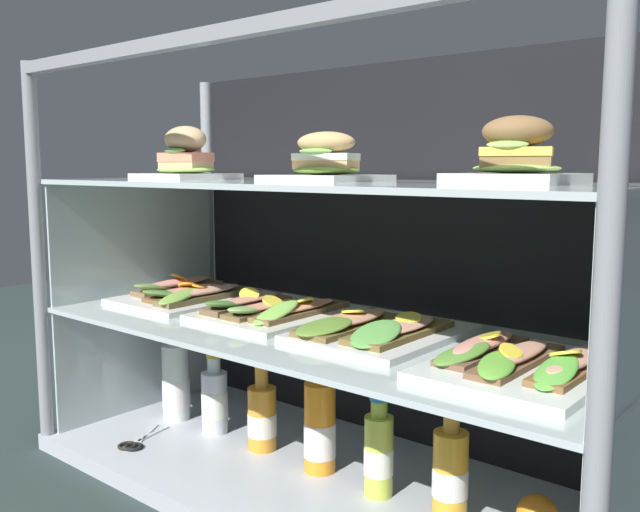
{
  "coord_description": "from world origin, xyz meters",
  "views": [
    {
      "loc": [
        0.89,
        -1.07,
        0.69
      ],
      "look_at": [
        0.0,
        0.0,
        0.51
      ],
      "focal_mm": 38.51,
      "sensor_mm": 36.0,
      "label": 1
    }
  ],
  "objects_px": {
    "plated_roll_sandwich_near_right_corner": "(516,159)",
    "open_sandwich_tray_center": "(521,363)",
    "open_sandwich_tray_left_of_center": "(188,294)",
    "juice_bottle_back_center": "(379,453)",
    "juice_bottle_back_left": "(215,400)",
    "plated_roll_sandwich_left_of_center": "(186,160)",
    "plated_roll_sandwich_right_of_center": "(326,164)",
    "open_sandwich_tray_mid_left": "(375,330)",
    "juice_bottle_front_right_end": "(262,417)",
    "juice_bottle_front_middle": "(176,382)",
    "juice_bottle_front_left_end": "(451,474)",
    "open_sandwich_tray_near_left_corner": "(272,310)",
    "kitchen_scissors": "(135,443)",
    "juice_bottle_front_fourth": "(320,428)"
  },
  "relations": [
    {
      "from": "open_sandwich_tray_left_of_center",
      "to": "open_sandwich_tray_mid_left",
      "type": "distance_m",
      "value": 0.58
    },
    {
      "from": "open_sandwich_tray_left_of_center",
      "to": "juice_bottle_front_middle",
      "type": "xyz_separation_m",
      "value": [
        -0.05,
        -0.01,
        -0.24
      ]
    },
    {
      "from": "open_sandwich_tray_mid_left",
      "to": "open_sandwich_tray_near_left_corner",
      "type": "bearing_deg",
      "value": 178.52
    },
    {
      "from": "plated_roll_sandwich_right_of_center",
      "to": "open_sandwich_tray_mid_left",
      "type": "height_order",
      "value": "plated_roll_sandwich_right_of_center"
    },
    {
      "from": "plated_roll_sandwich_left_of_center",
      "to": "juice_bottle_front_right_end",
      "type": "bearing_deg",
      "value": 13.6
    },
    {
      "from": "open_sandwich_tray_mid_left",
      "to": "juice_bottle_front_right_end",
      "type": "distance_m",
      "value": 0.41
    },
    {
      "from": "plated_roll_sandwich_near_right_corner",
      "to": "open_sandwich_tray_center",
      "type": "xyz_separation_m",
      "value": [
        0.06,
        -0.09,
        -0.33
      ]
    },
    {
      "from": "juice_bottle_front_right_end",
      "to": "juice_bottle_front_left_end",
      "type": "bearing_deg",
      "value": -1.03
    },
    {
      "from": "open_sandwich_tray_mid_left",
      "to": "open_sandwich_tray_center",
      "type": "distance_m",
      "value": 0.32
    },
    {
      "from": "juice_bottle_front_middle",
      "to": "plated_roll_sandwich_right_of_center",
      "type": "bearing_deg",
      "value": 3.08
    },
    {
      "from": "plated_roll_sandwich_near_right_corner",
      "to": "open_sandwich_tray_near_left_corner",
      "type": "bearing_deg",
      "value": -174.53
    },
    {
      "from": "plated_roll_sandwich_left_of_center",
      "to": "open_sandwich_tray_mid_left",
      "type": "relative_size",
      "value": 0.55
    },
    {
      "from": "open_sandwich_tray_left_of_center",
      "to": "juice_bottle_front_middle",
      "type": "relative_size",
      "value": 1.34
    },
    {
      "from": "open_sandwich_tray_center",
      "to": "juice_bottle_back_center",
      "type": "relative_size",
      "value": 1.65
    },
    {
      "from": "juice_bottle_back_center",
      "to": "juice_bottle_back_left",
      "type": "bearing_deg",
      "value": 179.33
    },
    {
      "from": "kitchen_scissors",
      "to": "open_sandwich_tray_mid_left",
      "type": "bearing_deg",
      "value": 16.96
    },
    {
      "from": "open_sandwich_tray_center",
      "to": "plated_roll_sandwich_left_of_center",
      "type": "bearing_deg",
      "value": -179.49
    },
    {
      "from": "juice_bottle_front_left_end",
      "to": "juice_bottle_front_right_end",
      "type": "bearing_deg",
      "value": 178.97
    },
    {
      "from": "juice_bottle_back_left",
      "to": "juice_bottle_front_left_end",
      "type": "bearing_deg",
      "value": -0.53
    },
    {
      "from": "plated_roll_sandwich_near_right_corner",
      "to": "juice_bottle_back_left",
      "type": "distance_m",
      "value": 0.94
    },
    {
      "from": "juice_bottle_front_fourth",
      "to": "juice_bottle_front_left_end",
      "type": "relative_size",
      "value": 1.06
    },
    {
      "from": "plated_roll_sandwich_left_of_center",
      "to": "plated_roll_sandwich_near_right_corner",
      "type": "xyz_separation_m",
      "value": [
        0.77,
        0.1,
        -0.0
      ]
    },
    {
      "from": "juice_bottle_back_center",
      "to": "juice_bottle_front_middle",
      "type": "bearing_deg",
      "value": 179.62
    },
    {
      "from": "open_sandwich_tray_left_of_center",
      "to": "juice_bottle_back_center",
      "type": "xyz_separation_m",
      "value": [
        0.6,
        -0.01,
        -0.25
      ]
    },
    {
      "from": "plated_roll_sandwich_left_of_center",
      "to": "juice_bottle_front_middle",
      "type": "bearing_deg",
      "value": 159.43
    },
    {
      "from": "open_sandwich_tray_center",
      "to": "juice_bottle_back_left",
      "type": "bearing_deg",
      "value": 177.35
    },
    {
      "from": "open_sandwich_tray_left_of_center",
      "to": "kitchen_scissors",
      "type": "distance_m",
      "value": 0.38
    },
    {
      "from": "open_sandwich_tray_center",
      "to": "juice_bottle_front_fourth",
      "type": "height_order",
      "value": "open_sandwich_tray_center"
    },
    {
      "from": "plated_roll_sandwich_left_of_center",
      "to": "open_sandwich_tray_left_of_center",
      "type": "bearing_deg",
      "value": 143.32
    },
    {
      "from": "open_sandwich_tray_near_left_corner",
      "to": "juice_bottle_front_fourth",
      "type": "bearing_deg",
      "value": -1.59
    },
    {
      "from": "plated_roll_sandwich_left_of_center",
      "to": "plated_roll_sandwich_near_right_corner",
      "type": "distance_m",
      "value": 0.77
    },
    {
      "from": "plated_roll_sandwich_right_of_center",
      "to": "open_sandwich_tray_center",
      "type": "bearing_deg",
      "value": -7.54
    },
    {
      "from": "plated_roll_sandwich_right_of_center",
      "to": "open_sandwich_tray_center",
      "type": "height_order",
      "value": "plated_roll_sandwich_right_of_center"
    },
    {
      "from": "juice_bottle_back_center",
      "to": "juice_bottle_front_right_end",
      "type": "bearing_deg",
      "value": 178.53
    },
    {
      "from": "juice_bottle_front_middle",
      "to": "juice_bottle_back_center",
      "type": "bearing_deg",
      "value": -0.38
    },
    {
      "from": "open_sandwich_tray_near_left_corner",
      "to": "juice_bottle_front_left_end",
      "type": "relative_size",
      "value": 1.46
    },
    {
      "from": "plated_roll_sandwich_right_of_center",
      "to": "open_sandwich_tray_mid_left",
      "type": "xyz_separation_m",
      "value": [
        0.15,
        -0.03,
        -0.32
      ]
    },
    {
      "from": "juice_bottle_back_left",
      "to": "kitchen_scissors",
      "type": "relative_size",
      "value": 1.21
    },
    {
      "from": "plated_roll_sandwich_left_of_center",
      "to": "juice_bottle_front_left_end",
      "type": "xyz_separation_m",
      "value": [
        0.69,
        0.04,
        -0.57
      ]
    },
    {
      "from": "plated_roll_sandwich_right_of_center",
      "to": "juice_bottle_back_center",
      "type": "xyz_separation_m",
      "value": [
        0.16,
        -0.03,
        -0.57
      ]
    },
    {
      "from": "open_sandwich_tray_near_left_corner",
      "to": "juice_bottle_front_right_end",
      "type": "xyz_separation_m",
      "value": [
        -0.03,
        -0.0,
        -0.26
      ]
    },
    {
      "from": "juice_bottle_front_right_end",
      "to": "open_sandwich_tray_near_left_corner",
      "type": "bearing_deg",
      "value": 3.46
    },
    {
      "from": "open_sandwich_tray_left_of_center",
      "to": "juice_bottle_back_left",
      "type": "xyz_separation_m",
      "value": [
        0.1,
        -0.0,
        -0.25
      ]
    },
    {
      "from": "juice_bottle_back_left",
      "to": "juice_bottle_front_left_end",
      "type": "relative_size",
      "value": 0.87
    },
    {
      "from": "juice_bottle_back_left",
      "to": "open_sandwich_tray_center",
      "type": "bearing_deg",
      "value": -2.65
    },
    {
      "from": "plated_roll_sandwich_right_of_center",
      "to": "juice_bottle_front_middle",
      "type": "bearing_deg",
      "value": -176.92
    },
    {
      "from": "plated_roll_sandwich_right_of_center",
      "to": "juice_bottle_front_left_end",
      "type": "bearing_deg",
      "value": -5.37
    },
    {
      "from": "open_sandwich_tray_left_of_center",
      "to": "kitchen_scissors",
      "type": "height_order",
      "value": "open_sandwich_tray_left_of_center"
    },
    {
      "from": "plated_roll_sandwich_left_of_center",
      "to": "kitchen_scissors",
      "type": "distance_m",
      "value": 0.68
    },
    {
      "from": "open_sandwich_tray_left_of_center",
      "to": "juice_bottle_back_left",
      "type": "height_order",
      "value": "open_sandwich_tray_left_of_center"
    }
  ]
}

